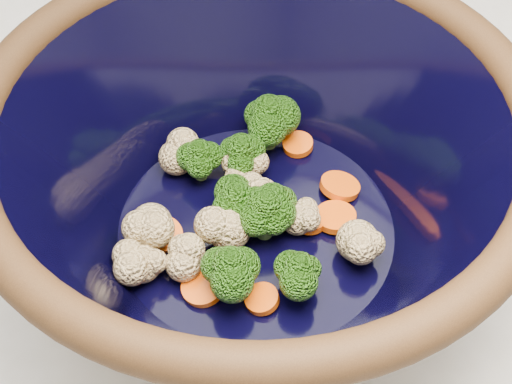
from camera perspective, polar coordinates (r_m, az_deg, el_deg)
The scene contains 3 objects.
counter at distance 1.03m, azimuth -1.62°, elevation -14.69°, with size 1.20×1.20×0.90m, color silver.
mixing_bowl at distance 0.52m, azimuth 0.00°, elevation 1.20°, with size 0.46×0.46×0.17m.
vegetable_pile at distance 0.55m, azimuth -0.84°, elevation -0.73°, with size 0.20×0.18×0.06m.
Camera 1 is at (-0.20, -0.40, 1.38)m, focal length 50.00 mm.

